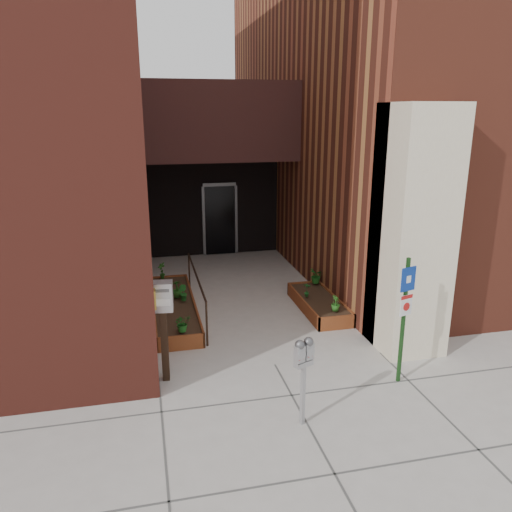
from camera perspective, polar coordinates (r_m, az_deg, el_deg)
ground at (r=8.91m, az=2.18°, el=-12.32°), size 80.00×80.00×0.00m
architecture at (r=14.58m, az=-5.82°, el=18.99°), size 20.00×14.60×10.00m
planter_left at (r=11.06m, az=-9.35°, el=-5.90°), size 0.90×3.60×0.30m
planter_right at (r=11.20m, az=7.19°, el=-5.50°), size 0.80×2.20×0.30m
handrail at (r=10.83m, az=-6.84°, el=-2.80°), size 0.04×3.34×0.90m
parking_meter at (r=6.95m, az=5.48°, el=-11.60°), size 0.30×0.20×1.32m
sign_post at (r=8.18m, az=16.67°, el=-5.68°), size 0.28×0.11×2.11m
payment_dropbox at (r=8.07m, az=-10.61°, el=-6.13°), size 0.36×0.29×1.70m
shrub_left_a at (r=9.46m, az=-8.39°, el=-7.58°), size 0.38×0.38×0.33m
shrub_left_b at (r=10.94m, az=-8.36°, el=-4.18°), size 0.27×0.27×0.35m
shrub_left_c at (r=11.15m, az=-9.00°, el=-3.71°), size 0.24×0.24×0.39m
shrub_left_d at (r=12.43m, az=-10.71°, el=-1.65°), size 0.29×0.29×0.40m
shrub_right_a at (r=10.41m, az=9.09°, el=-5.35°), size 0.26×0.26×0.33m
shrub_right_b at (r=11.10m, az=5.85°, el=-3.86°), size 0.24×0.24×0.32m
shrub_right_c at (r=11.96m, az=6.90°, el=-2.27°), size 0.36×0.36×0.37m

